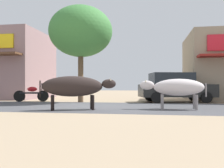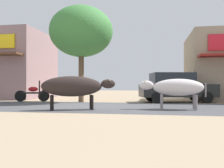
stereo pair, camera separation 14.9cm
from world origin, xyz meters
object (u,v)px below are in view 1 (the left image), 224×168
Objects in this scene: roadside_tree at (81,32)px; parked_motorcycle at (32,93)px; parked_hatchback_car at (175,87)px; cow_near_brown at (74,87)px; cow_far_dark at (177,88)px.

roadside_tree is 4.58m from parked_motorcycle.
roadside_tree is at bearing -171.04° from parked_hatchback_car.
roadside_tree is 2.83× the size of parked_motorcycle.
parked_motorcycle is (-8.21, -0.78, -0.36)m from parked_hatchback_car.
cow_near_brown is (-4.21, -5.10, 0.04)m from parked_hatchback_car.
cow_far_dark is at bearing -35.09° from roadside_tree.
parked_hatchback_car reaches higher than parked_motorcycle.
parked_motorcycle is 0.68× the size of cow_near_brown.
cow_far_dark is (-0.34, -4.26, 0.00)m from parked_hatchback_car.
parked_motorcycle is at bearing 156.12° from cow_far_dark.
parked_hatchback_car is 1.73× the size of cow_far_dark.
cow_far_dark is (4.89, -3.44, -3.12)m from roadside_tree.
parked_motorcycle is at bearing 179.13° from roadside_tree.
roadside_tree is at bearing 103.54° from cow_near_brown.
cow_near_brown is (4.00, -4.32, 0.41)m from parked_motorcycle.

